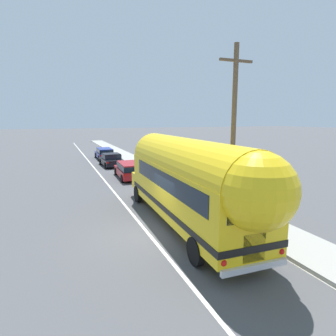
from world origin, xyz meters
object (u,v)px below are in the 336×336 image
Objects in this scene: utility_pole at (233,130)px; car_lead at (130,169)px; car_second at (111,159)px; painted_bus at (190,180)px; car_third at (104,153)px.

car_lead is (-2.50, 11.20, -3.63)m from utility_pole.
painted_bus is at bearing -89.81° from car_second.
car_second is (-0.26, 6.96, -0.07)m from car_lead.
utility_pole is 18.74m from car_second.
car_lead is at bearing -89.80° from car_third.
car_third is at bearing 87.87° from car_second.
car_third is (-2.54, 23.98, -3.64)m from utility_pole.
car_third is at bearing 96.05° from utility_pole.
utility_pole is 0.68× the size of painted_bus.
painted_bus is 24.77m from car_third.
car_lead is (0.20, 11.94, -1.50)m from painted_bus.
utility_pole is at bearing -81.36° from car_second.
painted_bus is 2.71× the size of car_third.
car_second is at bearing 92.16° from car_lead.
car_lead and car_second have the same top height.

